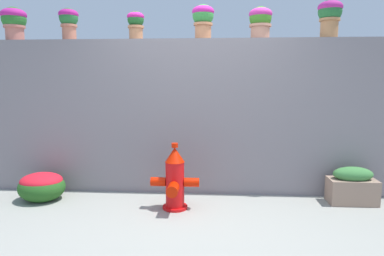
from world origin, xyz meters
The scene contains 11 objects.
ground_plane centered at (0.00, 0.00, 0.00)m, with size 24.00×24.00×0.00m, color gray.
stone_wall centered at (0.00, 1.04, 1.00)m, with size 5.69×0.29×1.99m, color gray.
potted_plant_0 centered at (-2.44, 1.06, 2.26)m, with size 0.32×0.32×0.44m.
potted_plant_1 centered at (-1.71, 1.07, 2.26)m, with size 0.26×0.26×0.42m.
potted_plant_2 centered at (-0.81, 1.03, 2.21)m, with size 0.22×0.22×0.36m.
potted_plant_3 centered at (0.06, 1.05, 2.26)m, with size 0.28×0.28×0.43m.
potted_plant_4 centered at (0.78, 1.06, 2.23)m, with size 0.29×0.29×0.40m.
potted_plant_5 centered at (1.62, 1.02, 2.28)m, with size 0.30×0.30×0.47m.
fire_hydrant centered at (-0.23, 0.34, 0.34)m, with size 0.56×0.44×0.77m.
flower_bush_left centered at (-1.92, 0.53, 0.19)m, with size 0.57×0.51×0.36m.
planter_box centered at (1.87, 0.66, 0.21)m, with size 0.55×0.29×0.45m.
Camera 1 is at (0.22, -3.44, 1.46)m, focal length 32.02 mm.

